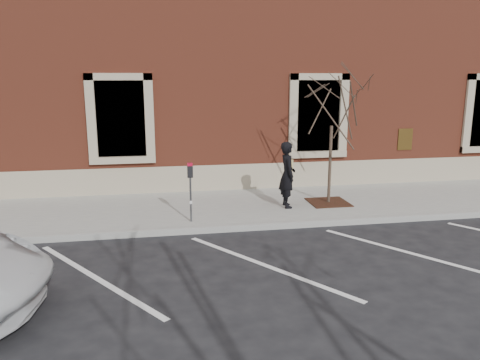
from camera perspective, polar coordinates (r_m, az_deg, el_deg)
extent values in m
plane|color=#28282B|center=(11.29, 0.54, -6.11)|extent=(120.00, 120.00, 0.00)
cube|color=#ABABA1|center=(12.92, -0.90, -3.35)|extent=(40.00, 3.50, 0.15)
cube|color=#9E9E99|center=(11.22, 0.59, -5.83)|extent=(40.00, 0.12, 0.15)
cube|color=brown|center=(18.38, -4.04, 13.71)|extent=(40.00, 8.50, 8.00)
cube|color=tan|center=(14.51, -2.04, 0.35)|extent=(40.00, 0.06, 0.80)
cube|color=black|center=(14.25, -14.29, 7.28)|extent=(1.40, 0.30, 2.20)
cube|color=tan|center=(14.24, -14.08, 2.40)|extent=(1.90, 0.20, 0.20)
cube|color=black|center=(15.07, 9.32, 7.76)|extent=(1.40, 0.30, 2.20)
cube|color=tan|center=(15.05, 9.37, 3.15)|extent=(1.90, 0.20, 0.20)
imported|color=black|center=(12.57, 5.79, 0.65)|extent=(0.44, 0.65, 1.77)
cylinder|color=#595B60|center=(11.35, -6.03, -2.40)|extent=(0.05, 0.05, 1.10)
cube|color=black|center=(11.20, -6.11, 1.01)|extent=(0.13, 0.10, 0.28)
cube|color=red|center=(11.16, -6.13, 1.90)|extent=(0.12, 0.09, 0.07)
cube|color=white|center=(11.32, -6.00, -2.73)|extent=(0.05, 0.00, 0.08)
cube|color=#3D1913|center=(13.32, 10.72, -2.69)|extent=(1.07, 1.07, 0.03)
cylinder|color=#45352A|center=(13.09, 10.91, 1.81)|extent=(0.08, 0.08, 2.15)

